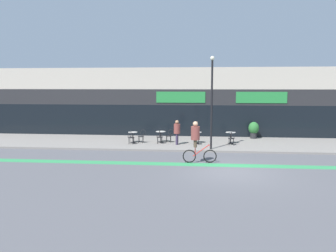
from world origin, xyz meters
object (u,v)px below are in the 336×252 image
Objects in this scene: bistro_table_3 at (231,135)px; cafe_chair_1_side at (170,135)px; bistro_table_2 at (196,135)px; pedestrian_near_end at (177,130)px; cafe_chair_0_near at (131,137)px; cafe_chair_1_near at (160,136)px; bistro_table_1 at (161,134)px; lamp_post at (212,97)px; cyclist_0 at (196,139)px; planter_pot at (254,129)px; cafe_chair_3_near at (231,137)px; bistro_table_0 at (133,135)px; cafe_chair_0_side at (142,135)px; cafe_chair_2_near at (196,137)px.

bistro_table_3 is 4.13m from cafe_chair_1_side.
pedestrian_near_end reaches higher than bistro_table_2.
bistro_table_2 is 0.98× the size of bistro_table_3.
cafe_chair_1_near is at bearing -75.89° from cafe_chair_0_near.
bistro_table_2 reaches higher than bistro_table_1.
lamp_post is at bearing -65.55° from bistro_table_2.
bistro_table_3 is 5.76m from cyclist_0.
planter_pot is (1.90, 2.34, 0.14)m from bistro_table_3.
planter_pot reaches higher than cafe_chair_3_near.
planter_pot reaches higher than bistro_table_2.
lamp_post reaches higher than bistro_table_0.
bistro_table_1 is at bearing -161.29° from cafe_chair_0_side.
bistro_table_3 is 0.86× the size of cafe_chair_2_near.
cafe_chair_1_side is (-4.13, 0.13, -0.03)m from bistro_table_3.
bistro_table_2 is 0.84× the size of cafe_chair_1_near.
pedestrian_near_end is at bearing -151.76° from bistro_table_2.
cafe_chair_0_side is (0.63, -0.00, 0.00)m from bistro_table_0.
bistro_table_0 is 0.97× the size of bistro_table_2.
cafe_chair_1_near is at bearing 89.56° from cafe_chair_2_near.
lamp_post is (5.25, -1.18, 2.71)m from cafe_chair_0_near.
bistro_table_1 is at bearing 176.07° from bistro_table_2.
bistro_table_0 is at bearing 0.47° from pedestrian_near_end.
cafe_chair_1_side is at bearing -65.50° from cafe_chair_0_near.
bistro_table_0 is at bearing -163.03° from planter_pot.
cafe_chair_0_side is 0.56× the size of pedestrian_near_end.
planter_pot reaches higher than cafe_chair_1_near.
cafe_chair_2_near reaches higher than bistro_table_2.
planter_pot is at bearing 56.23° from cyclist_0.
bistro_table_2 is 0.47× the size of pedestrian_near_end.
bistro_table_3 is 0.86× the size of cafe_chair_1_side.
bistro_table_3 is at bearing -129.01° from planter_pot.
cafe_chair_2_near is at bearing 94.51° from cafe_chair_3_near.
pedestrian_near_end is (-5.47, -3.07, 0.28)m from planter_pot.
bistro_table_3 is 0.14× the size of lamp_post.
bistro_table_1 is 1.52m from pedestrian_near_end.
cyclist_0 is at bearing 157.66° from cafe_chair_3_near.
bistro_table_1 is at bearing 1.22° from cafe_chair_1_side.
cafe_chair_2_near is at bearing -17.93° from bistro_table_1.
cafe_chair_0_side is (-6.00, -0.26, -0.03)m from bistro_table_3.
cafe_chair_0_near is 1.00× the size of cafe_chair_2_near.
cafe_chair_3_near is at bearing -14.31° from bistro_table_2.
cafe_chair_2_near is (-0.00, -0.63, -0.02)m from bistro_table_2.
pedestrian_near_end is at bearing -84.54° from cafe_chair_0_near.
cafe_chair_0_near is at bearing 167.34° from lamp_post.
pedestrian_near_end is (1.18, -0.85, 0.43)m from bistro_table_1.
bistro_table_2 is at bearing 3.07° from cafe_chair_2_near.
bistro_table_0 is 3.12m from pedestrian_near_end.
bistro_table_1 is 2.13m from cafe_chair_0_near.
planter_pot is 6.05m from lamp_post.
cafe_chair_0_side is 0.41× the size of cyclist_0.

